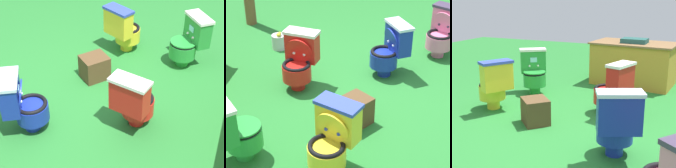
# 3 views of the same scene
# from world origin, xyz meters

# --- Properties ---
(ground) EXTENTS (14.00, 14.00, 0.00)m
(ground) POSITION_xyz_m (0.00, 0.00, 0.00)
(ground) COLOR #26752D
(toilet_yellow) EXTENTS (0.63, 0.60, 0.73)m
(toilet_yellow) POSITION_xyz_m (-1.41, 0.24, 0.37)
(toilet_yellow) COLOR yellow
(toilet_yellow) RESTS_ON ground
(toilet_red) EXTENTS (0.59, 0.53, 0.73)m
(toilet_red) POSITION_xyz_m (0.16, 0.76, 0.37)
(toilet_red) COLOR red
(toilet_red) RESTS_ON ground
(toilet_green) EXTENTS (0.61, 0.63, 0.73)m
(toilet_green) POSITION_xyz_m (-1.32, 1.20, 0.37)
(toilet_green) COLOR green
(toilet_green) RESTS_ON ground
(toilet_pink) EXTENTS (0.63, 0.62, 0.73)m
(toilet_pink) POSITION_xyz_m (1.16, -1.21, 0.37)
(toilet_pink) COLOR pink
(toilet_pink) RESTS_ON ground
(toilet_blue) EXTENTS (0.57, 0.61, 0.73)m
(toilet_blue) POSITION_xyz_m (0.52, -0.41, 0.37)
(toilet_blue) COLOR #192D9E
(toilet_blue) RESTS_ON ground
(small_crate) EXTENTS (0.46, 0.45, 0.33)m
(small_crate) POSITION_xyz_m (-0.64, 0.04, 0.16)
(small_crate) COLOR brown
(small_crate) RESTS_ON ground
(lemon_bucket) EXTENTS (0.22, 0.22, 0.28)m
(lemon_bucket) POSITION_xyz_m (1.22, 1.22, 0.12)
(lemon_bucket) COLOR #B7B7BF
(lemon_bucket) RESTS_ON ground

